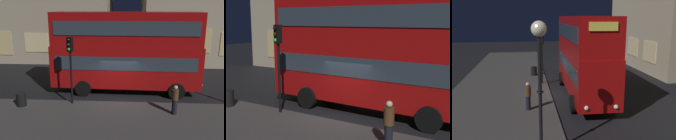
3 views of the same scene
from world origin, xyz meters
The scene contains 5 objects.
ground_plane centered at (0.00, 0.00, 0.00)m, with size 80.00×80.00×0.00m, color black.
double_decker_bus centered at (0.42, 1.65, 3.11)m, with size 10.26×3.00×5.56m.
traffic_light_near_kerb centered at (-2.80, -1.07, 3.05)m, with size 0.38×0.39×4.09m.
pedestrian centered at (3.19, -2.28, 0.98)m, with size 0.36×0.36×1.67m.
litter_bin centered at (-5.74, -1.65, 0.52)m, with size 0.57×0.57×0.81m, color black.
Camera 2 is at (7.00, -11.48, 4.41)m, focal length 49.51 mm.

